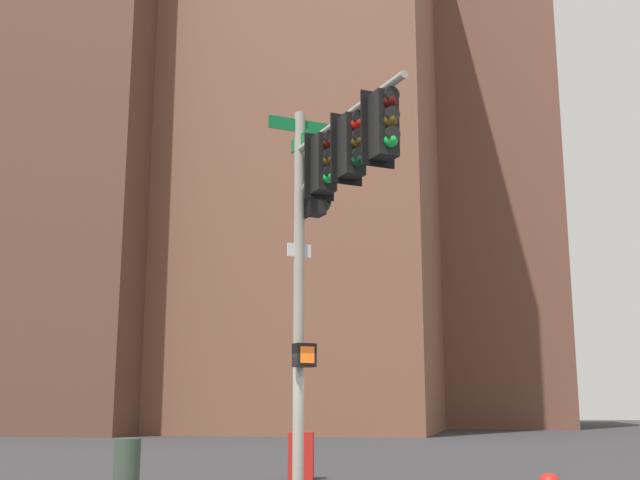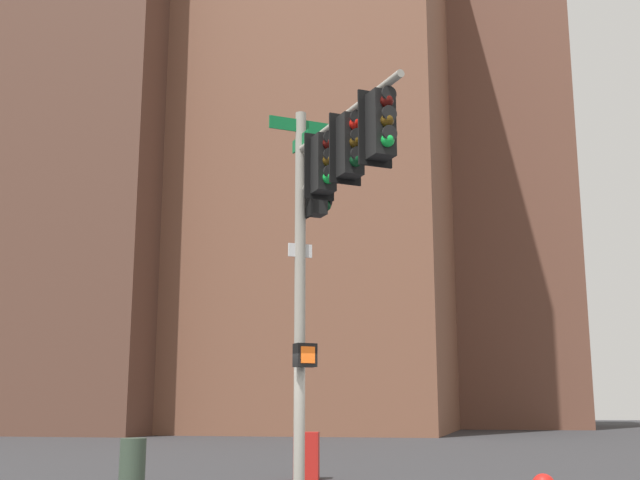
{
  "view_description": "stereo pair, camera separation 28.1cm",
  "coord_description": "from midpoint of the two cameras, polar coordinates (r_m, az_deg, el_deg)",
  "views": [
    {
      "loc": [
        -13.43,
        -2.94,
        1.6
      ],
      "look_at": [
        -0.41,
        -0.13,
        4.37
      ],
      "focal_mm": 45.36,
      "sensor_mm": 36.0,
      "label": 1
    },
    {
      "loc": [
        -13.36,
        -3.21,
        1.6
      ],
      "look_at": [
        -0.41,
        -0.13,
        4.37
      ],
      "focal_mm": 45.36,
      "sensor_mm": 36.0,
      "label": 2
    }
  ],
  "objects": [
    {
      "name": "signal_pole_assembly",
      "position": [
        13.57,
        -0.0,
        2.89
      ],
      "size": [
        3.52,
        2.81,
        6.94
      ],
      "rotation": [
        0.0,
        0.0,
        3.78
      ],
      "color": "#9E998C",
      "rests_on": "ground_plane"
    },
    {
      "name": "newspaper_box",
      "position": [
        19.01,
        -1.77,
        -14.97
      ],
      "size": [
        0.52,
        0.62,
        1.05
      ],
      "primitive_type": "cube",
      "rotation": [
        0.0,
        0.0,
        0.15
      ],
      "color": "red",
      "rests_on": "ground_plane"
    },
    {
      "name": "building_brick_nearside",
      "position": [
        62.32,
        -1.79,
        7.52
      ],
      "size": [
        24.64,
        20.67,
        44.3
      ],
      "primitive_type": "cube",
      "color": "brown",
      "rests_on": "ground_plane"
    },
    {
      "name": "building_glass_tower",
      "position": [
        76.04,
        -11.45,
        15.54
      ],
      "size": [
        24.55,
        24.75,
        72.31
      ],
      "primitive_type": "cube",
      "color": "#8CB2C6",
      "rests_on": "ground_plane"
    },
    {
      "name": "building_brick_farside",
      "position": [
        74.98,
        9.47,
        1.33
      ],
      "size": [
        21.48,
        17.53,
        36.69
      ],
      "primitive_type": "cube",
      "color": "brown",
      "rests_on": "ground_plane"
    },
    {
      "name": "building_brick_midblock",
      "position": [
        60.31,
        -17.36,
        4.92
      ],
      "size": [
        17.4,
        17.2,
        36.66
      ],
      "primitive_type": "cube",
      "color": "brown",
      "rests_on": "ground_plane"
    },
    {
      "name": "litter_bin",
      "position": [
        18.47,
        -13.9,
        -14.89
      ],
      "size": [
        0.56,
        0.56,
        0.95
      ],
      "primitive_type": "cylinder",
      "color": "#384738",
      "rests_on": "ground_plane"
    }
  ]
}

